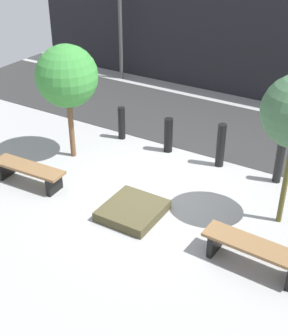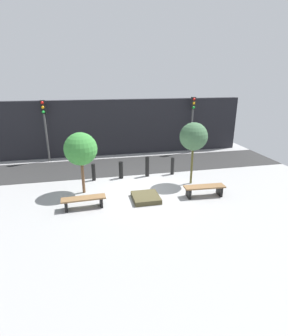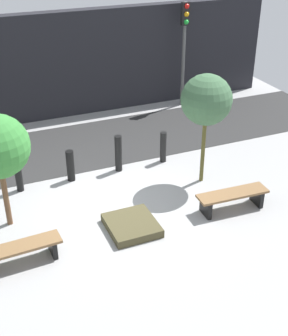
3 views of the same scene
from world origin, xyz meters
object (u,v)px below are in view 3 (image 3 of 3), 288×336
at_px(bench_right, 232,197).
at_px(bollard_right, 163,147).
at_px(bollard_far_left, 19,176).
at_px(bollard_center, 118,153).
at_px(tree_behind_right_bench, 206,100).
at_px(bollard_left, 70,166).
at_px(traffic_light_mid_west, 184,36).
at_px(planter_bed, 132,225).
at_px(bench_left, 20,251).

height_order(bench_right, bollard_right, bollard_right).
xyz_separation_m(bollard_far_left, bollard_center, (2.73, 0.00, 0.10)).
bearing_deg(bollard_right, tree_behind_right_bench, -70.63).
bearing_deg(bollard_far_left, bench_right, -32.29).
bearing_deg(bollard_left, bollard_center, 0.00).
xyz_separation_m(bollard_center, traffic_light_mid_west, (3.92, 3.81, 2.02)).
bearing_deg(tree_behind_right_bench, traffic_light_mid_west, 68.32).
distance_m(planter_bed, bollard_far_left, 3.41).
bearing_deg(bollard_right, bench_right, -80.43).
distance_m(bollard_center, bollard_right, 1.37).
height_order(planter_bed, traffic_light_mid_west, traffic_light_mid_west).
distance_m(planter_bed, traffic_light_mid_west, 8.34).
xyz_separation_m(bollard_center, bollard_right, (1.37, 0.00, -0.07)).
bearing_deg(bollard_left, planter_bed, -75.80).
height_order(bench_right, bollard_center, bollard_center).
bearing_deg(traffic_light_mid_west, bollard_left, -144.25).
xyz_separation_m(bench_left, planter_bed, (2.54, 0.20, -0.22)).
distance_m(bench_left, traffic_light_mid_west, 10.05).
distance_m(bollard_far_left, bollard_right, 4.10).
distance_m(bench_left, tree_behind_right_bench, 5.65).
distance_m(tree_behind_right_bench, bollard_far_left, 5.15).
relative_size(bench_left, bollard_right, 1.88).
bearing_deg(traffic_light_mid_west, tree_behind_right_bench, -111.68).
xyz_separation_m(tree_behind_right_bench, bollard_right, (-0.49, 1.39, -1.84)).
bearing_deg(planter_bed, traffic_light_mid_west, 54.71).
xyz_separation_m(bollard_far_left, bollard_right, (4.10, 0.00, 0.03)).
height_order(bench_left, bollard_far_left, bollard_far_left).
relative_size(bench_right, bollard_center, 1.69).
bearing_deg(planter_bed, tree_behind_right_bench, 27.28).
relative_size(bench_right, bollard_left, 2.05).
bearing_deg(bench_left, tree_behind_right_bench, 13.67).
relative_size(bench_left, bench_right, 0.96).
height_order(planter_bed, tree_behind_right_bench, tree_behind_right_bench).
xyz_separation_m(planter_bed, bollard_far_left, (-2.05, 2.70, 0.33)).
relative_size(bollard_center, bollard_right, 1.15).
relative_size(bollard_center, traffic_light_mid_west, 0.29).
bearing_deg(bollard_left, bench_left, -122.61).
bearing_deg(tree_behind_right_bench, bench_left, -163.45).
bearing_deg(bollard_center, bollard_left, 180.00).
bearing_deg(bollard_center, bollard_far_left, 180.00).
height_order(bollard_left, bollard_center, bollard_center).
bearing_deg(bench_left, bench_right, -2.88).
relative_size(bench_left, bollard_center, 1.63).
bearing_deg(bollard_right, bollard_left, 180.00).
distance_m(planter_bed, bollard_right, 3.41).
xyz_separation_m(bench_left, bollard_center, (3.22, 2.90, 0.21)).
distance_m(bench_left, bollard_right, 5.43).
xyz_separation_m(planter_bed, bollard_left, (-0.68, 2.70, 0.34)).
distance_m(tree_behind_right_bench, bollard_center, 2.92).
xyz_separation_m(planter_bed, bollard_right, (2.05, 2.70, 0.36)).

